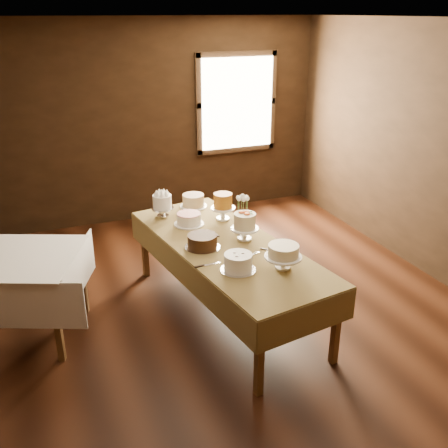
# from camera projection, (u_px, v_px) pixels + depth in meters

# --- Properties ---
(floor) EXTENTS (5.00, 6.00, 0.01)m
(floor) POSITION_uv_depth(u_px,v_px,m) (231.00, 318.00, 5.12)
(floor) COLOR black
(floor) RESTS_ON ground
(ceiling) EXTENTS (5.00, 6.00, 0.01)m
(ceiling) POSITION_uv_depth(u_px,v_px,m) (233.00, 18.00, 4.03)
(ceiling) COLOR beige
(ceiling) RESTS_ON wall_back
(wall_back) EXTENTS (5.00, 0.02, 2.80)m
(wall_back) POSITION_uv_depth(u_px,v_px,m) (150.00, 123.00, 7.14)
(wall_back) COLOR black
(wall_back) RESTS_ON ground
(wall_right) EXTENTS (0.02, 6.00, 2.80)m
(wall_right) POSITION_uv_depth(u_px,v_px,m) (448.00, 158.00, 5.43)
(wall_right) COLOR black
(wall_right) RESTS_ON ground
(window) EXTENTS (1.10, 0.05, 1.30)m
(window) POSITION_uv_depth(u_px,v_px,m) (237.00, 103.00, 7.46)
(window) COLOR #FFEABF
(window) RESTS_ON wall_back
(display_table) EXTENTS (1.35, 2.62, 0.77)m
(display_table) POSITION_uv_depth(u_px,v_px,m) (227.00, 249.00, 4.94)
(display_table) COLOR #503419
(display_table) RESTS_ON ground
(side_table) EXTENTS (1.27, 1.27, 0.82)m
(side_table) POSITION_uv_depth(u_px,v_px,m) (23.00, 266.00, 4.60)
(side_table) COLOR #503419
(side_table) RESTS_ON ground
(cake_meringue) EXTENTS (0.24, 0.24, 0.26)m
(cake_meringue) POSITION_uv_depth(u_px,v_px,m) (162.00, 207.00, 5.52)
(cake_meringue) COLOR silver
(cake_meringue) RESTS_ON display_table
(cake_speckled) EXTENTS (0.34, 0.34, 0.15)m
(cake_speckled) POSITION_uv_depth(u_px,v_px,m) (193.00, 201.00, 5.82)
(cake_speckled) COLOR white
(cake_speckled) RESTS_ON display_table
(cake_lattice) EXTENTS (0.36, 0.36, 0.12)m
(cake_lattice) POSITION_uv_depth(u_px,v_px,m) (189.00, 220.00, 5.34)
(cake_lattice) COLOR white
(cake_lattice) RESTS_ON display_table
(cake_caramel) EXTENTS (0.27, 0.27, 0.30)m
(cake_caramel) POSITION_uv_depth(u_px,v_px,m) (223.00, 208.00, 5.45)
(cake_caramel) COLOR white
(cake_caramel) RESTS_ON display_table
(cake_chocolate) EXTENTS (0.38, 0.38, 0.13)m
(cake_chocolate) POSITION_uv_depth(u_px,v_px,m) (202.00, 242.00, 4.81)
(cake_chocolate) COLOR silver
(cake_chocolate) RESTS_ON display_table
(cake_flowers) EXTENTS (0.30, 0.30, 0.28)m
(cake_flowers) POSITION_uv_depth(u_px,v_px,m) (245.00, 228.00, 4.97)
(cake_flowers) COLOR white
(cake_flowers) RESTS_ON display_table
(cake_swirl) EXTENTS (0.34, 0.34, 0.16)m
(cake_swirl) POSITION_uv_depth(u_px,v_px,m) (238.00, 263.00, 4.38)
(cake_swirl) COLOR silver
(cake_swirl) RESTS_ON display_table
(cake_cream) EXTENTS (0.35, 0.35, 0.23)m
(cake_cream) POSITION_uv_depth(u_px,v_px,m) (283.00, 257.00, 4.42)
(cake_cream) COLOR white
(cake_cream) RESTS_ON display_table
(cake_server_a) EXTENTS (0.23, 0.12, 0.01)m
(cake_server_a) POSITION_uv_depth(u_px,v_px,m) (253.00, 254.00, 4.70)
(cake_server_a) COLOR silver
(cake_server_a) RESTS_ON display_table
(cake_server_b) EXTENTS (0.19, 0.19, 0.01)m
(cake_server_b) POSITION_uv_depth(u_px,v_px,m) (277.00, 252.00, 4.75)
(cake_server_b) COLOR silver
(cake_server_b) RESTS_ON display_table
(cake_server_c) EXTENTS (0.10, 0.23, 0.01)m
(cake_server_c) POSITION_uv_depth(u_px,v_px,m) (209.00, 232.00, 5.18)
(cake_server_c) COLOR silver
(cake_server_c) RESTS_ON display_table
(cake_server_d) EXTENTS (0.12, 0.23, 0.01)m
(cake_server_d) POSITION_uv_depth(u_px,v_px,m) (240.00, 229.00, 5.25)
(cake_server_d) COLOR silver
(cake_server_d) RESTS_ON display_table
(cake_server_e) EXTENTS (0.24, 0.04, 0.01)m
(cake_server_e) POSITION_uv_depth(u_px,v_px,m) (212.00, 264.00, 4.52)
(cake_server_e) COLOR silver
(cake_server_e) RESTS_ON display_table
(flower_vase) EXTENTS (0.17, 0.17, 0.15)m
(flower_vase) POSITION_uv_depth(u_px,v_px,m) (242.00, 221.00, 5.25)
(flower_vase) COLOR #2D2823
(flower_vase) RESTS_ON display_table
(flower_bouquet) EXTENTS (0.14, 0.14, 0.20)m
(flower_bouquet) POSITION_uv_depth(u_px,v_px,m) (243.00, 204.00, 5.18)
(flower_bouquet) COLOR white
(flower_bouquet) RESTS_ON flower_vase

